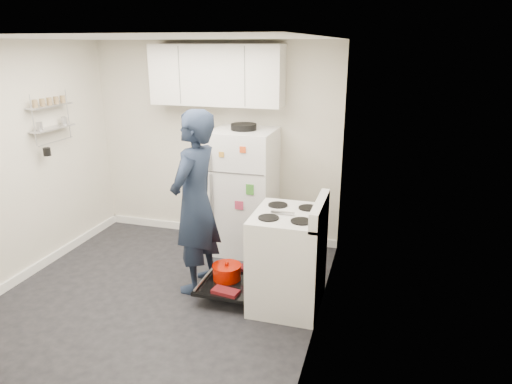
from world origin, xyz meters
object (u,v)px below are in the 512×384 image
(electric_range, at_px, (287,260))
(open_oven_door, at_px, (228,277))
(refrigerator, at_px, (244,191))
(person, at_px, (195,203))

(electric_range, relative_size, open_oven_door, 1.55)
(open_oven_door, distance_m, refrigerator, 1.24)
(open_oven_door, bearing_deg, electric_range, -0.76)
(refrigerator, bearing_deg, electric_range, -54.79)
(open_oven_door, bearing_deg, refrigerator, 99.01)
(refrigerator, height_order, person, person)
(open_oven_door, height_order, person, person)
(open_oven_door, relative_size, refrigerator, 0.45)
(electric_range, height_order, open_oven_door, electric_range)
(open_oven_door, xyz_separation_m, refrigerator, (-0.17, 1.09, 0.57))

